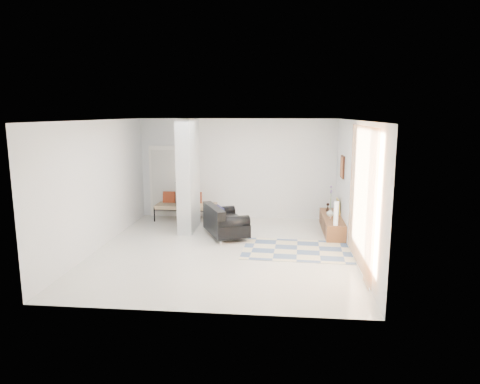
# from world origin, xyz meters

# --- Properties ---
(floor) EXTENTS (6.00, 6.00, 0.00)m
(floor) POSITION_xyz_m (0.00, 0.00, 0.00)
(floor) COLOR white
(floor) RESTS_ON ground
(ceiling) EXTENTS (6.00, 6.00, 0.00)m
(ceiling) POSITION_xyz_m (0.00, 0.00, 2.80)
(ceiling) COLOR white
(ceiling) RESTS_ON wall_back
(wall_back) EXTENTS (6.00, 0.00, 6.00)m
(wall_back) POSITION_xyz_m (0.00, 3.00, 1.40)
(wall_back) COLOR white
(wall_back) RESTS_ON ground
(wall_front) EXTENTS (6.00, 0.00, 6.00)m
(wall_front) POSITION_xyz_m (0.00, -3.00, 1.40)
(wall_front) COLOR white
(wall_front) RESTS_ON ground
(wall_left) EXTENTS (0.00, 6.00, 6.00)m
(wall_left) POSITION_xyz_m (-2.75, 0.00, 1.40)
(wall_left) COLOR white
(wall_left) RESTS_ON ground
(wall_right) EXTENTS (0.00, 6.00, 6.00)m
(wall_right) POSITION_xyz_m (2.75, 0.00, 1.40)
(wall_right) COLOR white
(wall_right) RESTS_ON ground
(partition_column) EXTENTS (0.35, 1.20, 2.80)m
(partition_column) POSITION_xyz_m (-1.10, 1.60, 1.40)
(partition_column) COLOR #B4B9BB
(partition_column) RESTS_ON floor
(hallway_door) EXTENTS (0.85, 0.06, 2.04)m
(hallway_door) POSITION_xyz_m (-2.10, 2.96, 1.02)
(hallway_door) COLOR white
(hallway_door) RESTS_ON floor
(curtain) EXTENTS (0.00, 2.55, 2.55)m
(curtain) POSITION_xyz_m (2.67, -1.15, 1.45)
(curtain) COLOR #FD9642
(curtain) RESTS_ON wall_right
(wall_art) EXTENTS (0.04, 0.45, 0.55)m
(wall_art) POSITION_xyz_m (2.72, 1.70, 1.65)
(wall_art) COLOR #3C1B10
(wall_art) RESTS_ON wall_right
(media_console) EXTENTS (0.45, 1.98, 0.80)m
(media_console) POSITION_xyz_m (2.52, 1.70, 0.20)
(media_console) COLOR brown
(media_console) RESTS_ON floor
(loveseat) EXTENTS (1.28, 1.56, 0.76)m
(loveseat) POSITION_xyz_m (-0.13, 1.04, 0.37)
(loveseat) COLOR silver
(loveseat) RESTS_ON floor
(daybed) EXTENTS (1.69, 0.74, 0.77)m
(daybed) POSITION_xyz_m (-1.43, 2.63, 0.42)
(daybed) COLOR black
(daybed) RESTS_ON floor
(area_rug) EXTENTS (2.41, 1.67, 0.01)m
(area_rug) POSITION_xyz_m (1.60, 0.12, 0.01)
(area_rug) COLOR beige
(area_rug) RESTS_ON floor
(cylinder_lamp) EXTENTS (0.10, 0.10, 0.56)m
(cylinder_lamp) POSITION_xyz_m (2.50, 0.84, 0.68)
(cylinder_lamp) COLOR silver
(cylinder_lamp) RESTS_ON media_console
(bronze_figurine) EXTENTS (0.11, 0.11, 0.22)m
(bronze_figurine) POSITION_xyz_m (2.47, 2.28, 0.51)
(bronze_figurine) COLOR black
(bronze_figurine) RESTS_ON media_console
(vase) EXTENTS (0.19, 0.19, 0.19)m
(vase) POSITION_xyz_m (2.47, 1.70, 0.50)
(vase) COLOR silver
(vase) RESTS_ON media_console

